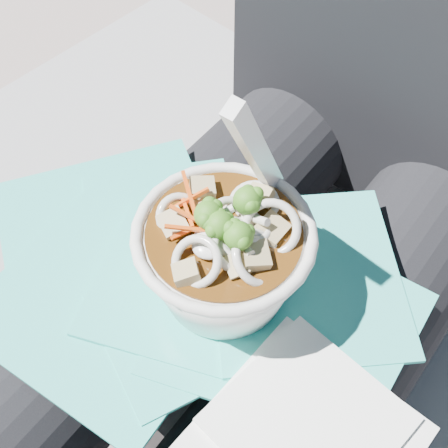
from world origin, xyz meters
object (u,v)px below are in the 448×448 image
Objects in this scene: stone_ledge at (292,351)px; plastic_bag at (192,281)px; udon_bowl at (225,252)px; person_body at (288,249)px; lap at (231,327)px.

plastic_bag reaches higher than stone_ledge.
udon_bowl is (0.03, 0.01, 0.06)m from plastic_bag.
stone_ledge is 5.24× the size of udon_bowl.
person_body is 0.13m from plastic_bag.
plastic_bag is (-0.03, -0.11, 0.06)m from person_body.
lap is 0.09m from person_body.
person_body is at bearing 75.82° from plastic_bag.
stone_ledge is 0.42m from plastic_bag.
plastic_bag is (-0.03, -0.17, 0.39)m from stone_ledge.
lap is (0.00, -0.15, 0.31)m from stone_ledge.
stone_ledge is at bearing 90.00° from person_body.
stone_ledge is at bearing 90.00° from lap.
person_body is 5.31× the size of udon_bowl.
udon_bowl is at bearing 18.88° from plastic_bag.
plastic_bag is at bearing -104.18° from person_body.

